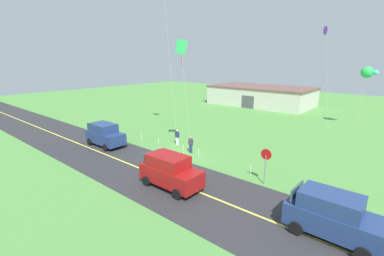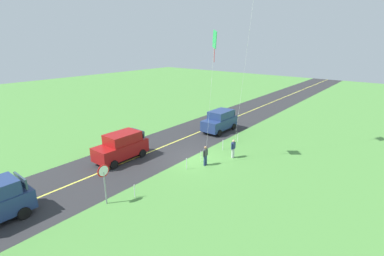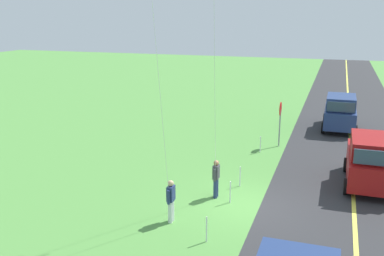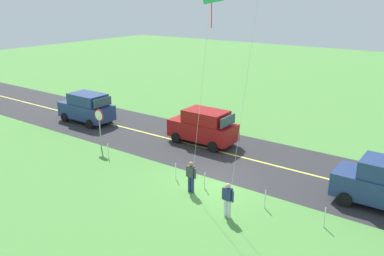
% 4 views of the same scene
% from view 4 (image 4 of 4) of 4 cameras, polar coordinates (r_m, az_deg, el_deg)
% --- Properties ---
extents(ground_plane, '(120.00, 120.00, 0.10)m').
position_cam_4_polar(ground_plane, '(20.73, 3.01, -8.05)').
color(ground_plane, '#549342').
extents(asphalt_road, '(120.00, 7.00, 0.00)m').
position_cam_4_polar(asphalt_road, '(23.88, 8.25, -4.42)').
color(asphalt_road, '#2D2D30').
rests_on(asphalt_road, ground).
extents(road_centre_stripe, '(120.00, 0.16, 0.00)m').
position_cam_4_polar(road_centre_stripe, '(23.88, 8.25, -4.41)').
color(road_centre_stripe, '#E5E04C').
rests_on(road_centre_stripe, asphalt_road).
extents(car_suv_foreground, '(4.40, 2.12, 2.24)m').
position_cam_4_polar(car_suv_foreground, '(25.81, 1.65, 0.24)').
color(car_suv_foreground, maroon).
rests_on(car_suv_foreground, ground).
extents(car_parked_east_near, '(4.40, 2.12, 2.24)m').
position_cam_4_polar(car_parked_east_near, '(31.23, -14.71, 2.84)').
color(car_parked_east_near, navy).
rests_on(car_parked_east_near, ground).
extents(stop_sign, '(0.76, 0.08, 2.56)m').
position_cam_4_polar(stop_sign, '(25.33, -13.02, 0.95)').
color(stop_sign, gray).
rests_on(stop_sign, ground).
extents(person_adult_near, '(0.58, 0.22, 1.60)m').
position_cam_4_polar(person_adult_near, '(17.50, 5.10, -9.99)').
color(person_adult_near, silver).
rests_on(person_adult_near, ground).
extents(person_adult_companion, '(0.58, 0.22, 1.60)m').
position_cam_4_polar(person_adult_companion, '(19.50, -0.14, -6.82)').
color(person_adult_companion, navy).
rests_on(person_adult_companion, ground).
extents(fence_post_0, '(0.05, 0.05, 0.90)m').
position_cam_4_polar(fence_post_0, '(17.78, 18.31, -11.97)').
color(fence_post_0, silver).
rests_on(fence_post_0, ground).
extents(fence_post_1, '(0.05, 0.05, 0.90)m').
position_cam_4_polar(fence_post_1, '(18.58, 10.33, -9.90)').
color(fence_post_1, silver).
rests_on(fence_post_1, ground).
extents(fence_post_2, '(0.05, 0.05, 0.90)m').
position_cam_4_polar(fence_post_2, '(20.01, 1.80, -7.46)').
color(fence_post_2, silver).
rests_on(fence_post_2, ground).
extents(fence_post_3, '(0.05, 0.05, 0.90)m').
position_cam_4_polar(fence_post_3, '(20.98, -2.33, -6.20)').
color(fence_post_3, silver).
rests_on(fence_post_3, ground).
extents(fence_post_4, '(0.05, 0.05, 0.90)m').
position_cam_4_polar(fence_post_4, '(24.20, -11.83, -3.17)').
color(fence_post_4, silver).
rests_on(fence_post_4, ground).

